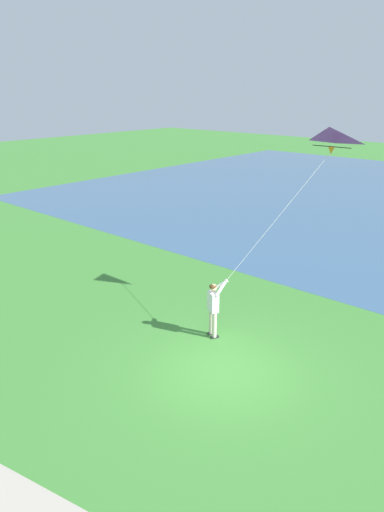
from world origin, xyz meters
TOP-DOWN VIEW (x-y plane):
  - ground_plane at (0.00, 0.00)m, footprint 120.00×120.00m
  - person_kite_flyer at (1.35, 1.47)m, footprint 0.62×0.51m
  - flying_kite at (4.44, -0.23)m, footprint 3.10×2.20m

SIDE VIEW (x-z plane):
  - ground_plane at x=0.00m, z-range 0.00..0.00m
  - person_kite_flyer at x=1.35m, z-range 0.13..1.96m
  - flying_kite at x=4.44m, z-range 3.56..7.90m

